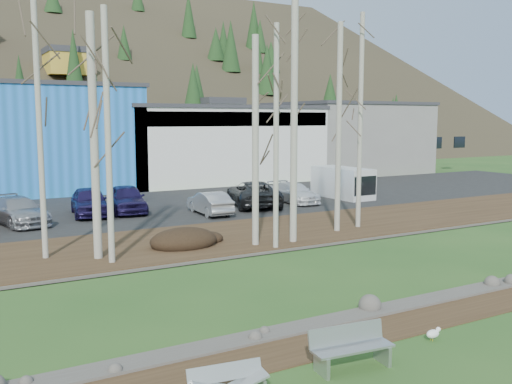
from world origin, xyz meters
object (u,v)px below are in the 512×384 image
car_4 (90,201)px  car_7 (294,193)px  bench_damaged (229,383)px  car_6 (253,194)px  seagull (433,333)px  van_white (344,183)px  car_5 (210,203)px  car_3 (18,211)px  bench_intact (351,347)px  car_8 (127,199)px

car_4 → car_7: size_ratio=1.06×
bench_damaged → car_6: bearing=67.4°
bench_damaged → car_4: bearing=91.1°
seagull → bench_damaged: bearing=-169.3°
seagull → van_white: van_white is taller
car_5 → car_6: size_ratio=0.70×
car_3 → car_6: size_ratio=0.85×
bench_intact → car_4: (-0.35, 23.01, 0.46)m
seagull → van_white: size_ratio=0.10×
van_white → bench_damaged: bearing=-134.0°
car_6 → car_5: bearing=38.2°
car_5 → car_8: size_ratio=0.85×
seagull → car_3: bearing=117.3°
car_7 → van_white: 4.35m
seagull → car_8: bearing=101.7°
car_8 → van_white: size_ratio=0.98×
bench_intact → car_5: car_5 is taller
bench_intact → car_3: (-4.30, 21.98, 0.36)m
seagull → car_3: (-7.16, 21.76, 0.66)m
car_4 → van_white: bearing=3.4°
van_white → car_5: bearing=-172.5°
car_5 → car_7: car_5 is taller
car_8 → van_white: van_white is taller
car_8 → car_6: bearing=-4.0°
car_4 → car_6: size_ratio=0.82×
car_3 → car_6: car_6 is taller
bench_intact → car_4: size_ratio=0.42×
bench_intact → car_7: bearing=65.8°
bench_intact → car_5: size_ratio=0.50×
seagull → car_5: bearing=90.7°
car_5 → van_white: size_ratio=0.83×
car_3 → car_7: size_ratio=1.10×
bench_damaged → car_5: bearing=73.9°
seagull → car_4: car_4 is taller
car_4 → car_5: (6.12, -3.07, -0.15)m
car_3 → car_7: bearing=-15.7°
seagull → car_4: (-3.21, 22.79, 0.76)m
seagull → car_3: 22.91m
car_5 → car_7: size_ratio=0.90×
car_5 → car_4: bearing=-24.1°
bench_damaged → car_5: 21.77m
car_4 → car_6: bearing=-1.4°
bench_damaged → car_7: (15.65, 21.39, 0.43)m
bench_damaged → car_5: (8.85, 19.88, 0.45)m
bench_intact → car_3: 22.40m
bench_damaged → car_3: car_3 is taller
car_5 → van_white: (11.12, 1.70, 0.39)m
bench_damaged → car_6: car_6 is taller
car_4 → car_7: (12.92, -1.57, -0.16)m
bench_intact → car_6: size_ratio=0.35×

